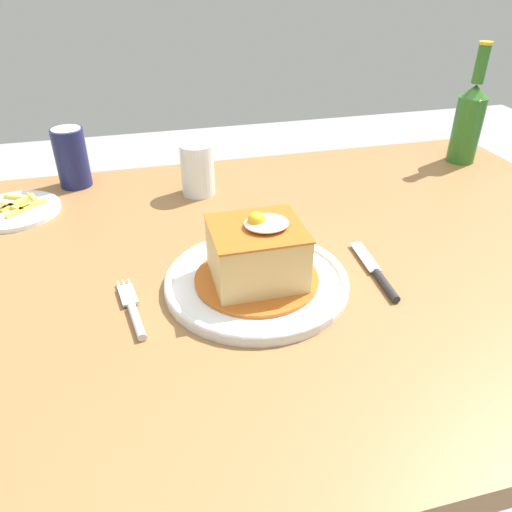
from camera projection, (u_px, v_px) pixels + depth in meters
dining_table at (246, 307)px, 0.86m from camera, size 1.43×0.91×0.72m
main_plate at (259, 280)px, 0.75m from camera, size 0.28×0.28×0.02m
sandwich_meal at (260, 255)px, 0.72m from camera, size 0.19×0.19×0.11m
fork at (134, 312)px, 0.69m from camera, size 0.04×0.14×0.01m
knife at (380, 277)px, 0.76m from camera, size 0.03×0.17×0.01m
soda_can at (72, 158)px, 1.04m from camera, size 0.07×0.07×0.12m
beer_bottle_green at (469, 119)px, 1.14m from camera, size 0.06×0.06×0.27m
drinking_glass at (198, 173)px, 1.01m from camera, size 0.07×0.07×0.10m
side_plate_fries at (14, 210)px, 0.95m from camera, size 0.17×0.17×0.02m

